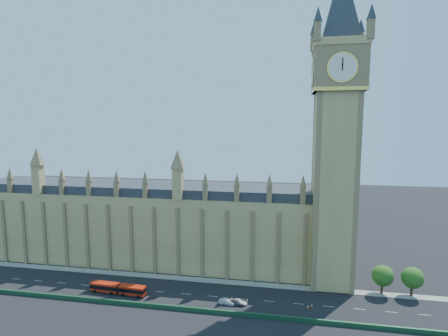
% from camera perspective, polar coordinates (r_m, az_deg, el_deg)
% --- Properties ---
extents(ground, '(400.00, 400.00, 0.00)m').
position_cam_1_polar(ground, '(107.39, -4.06, -19.99)').
color(ground, black).
rests_on(ground, ground).
extents(palace_westminster, '(120.00, 20.00, 28.00)m').
position_cam_1_polar(palace_westminster, '(129.31, -12.61, -8.74)').
color(palace_westminster, tan).
rests_on(palace_westminster, ground).
extents(elizabeth_tower, '(20.59, 20.59, 105.00)m').
position_cam_1_polar(elizabeth_tower, '(107.54, 17.99, 9.81)').
color(elizabeth_tower, tan).
rests_on(elizabeth_tower, ground).
extents(bridge_parapet, '(160.00, 0.60, 1.20)m').
position_cam_1_polar(bridge_parapet, '(99.45, -5.42, -21.99)').
color(bridge_parapet, '#1E4C2D').
rests_on(bridge_parapet, ground).
extents(kerb_north, '(160.00, 3.00, 0.16)m').
position_cam_1_polar(kerb_north, '(115.63, -2.85, -17.84)').
color(kerb_north, gray).
rests_on(kerb_north, ground).
extents(tree_east_near, '(6.00, 6.00, 8.50)m').
position_cam_1_polar(tree_east_near, '(115.01, 24.57, -15.64)').
color(tree_east_near, '#382619').
rests_on(tree_east_near, ground).
extents(tree_east_far, '(6.00, 6.00, 8.50)m').
position_cam_1_polar(tree_east_far, '(117.25, 28.49, -15.42)').
color(tree_east_far, '#382619').
rests_on(tree_east_far, ground).
extents(red_bus, '(17.01, 3.51, 2.87)m').
position_cam_1_polar(red_bus, '(111.58, -16.93, -18.33)').
color(red_bus, red).
rests_on(red_bus, ground).
extents(car_grey, '(4.45, 2.12, 1.47)m').
position_cam_1_polar(car_grey, '(101.95, 2.03, -21.09)').
color(car_grey, '#414249').
rests_on(car_grey, ground).
extents(car_silver, '(4.63, 2.15, 1.47)m').
position_cam_1_polar(car_silver, '(102.26, 0.44, -20.99)').
color(car_silver, '#ADAEB5').
rests_on(car_silver, ground).
extents(car_white, '(4.88, 2.51, 1.35)m').
position_cam_1_polar(car_white, '(102.37, 2.45, -21.00)').
color(car_white, silver).
rests_on(car_white, ground).
extents(cone_a, '(0.54, 0.54, 0.78)m').
position_cam_1_polar(cone_a, '(103.83, 14.15, -20.98)').
color(cone_a, black).
rests_on(cone_a, ground).
extents(cone_b, '(0.55, 0.55, 0.75)m').
position_cam_1_polar(cone_b, '(103.85, 3.79, -20.76)').
color(cone_b, black).
rests_on(cone_b, ground).
extents(cone_c, '(0.55, 0.55, 0.75)m').
position_cam_1_polar(cone_c, '(104.13, 3.81, -20.68)').
color(cone_c, black).
rests_on(cone_c, ground).
extents(cone_d, '(0.64, 0.64, 0.79)m').
position_cam_1_polar(cone_d, '(103.17, 13.56, -21.15)').
color(cone_d, black).
rests_on(cone_d, ground).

